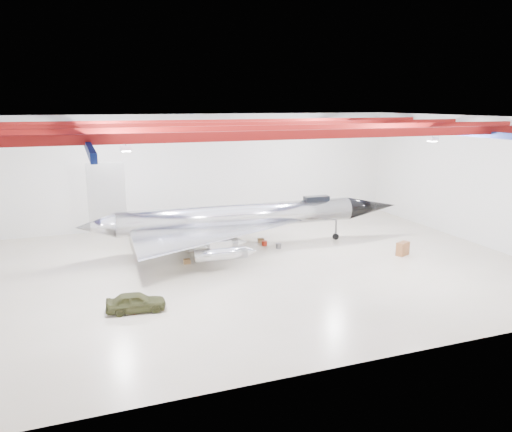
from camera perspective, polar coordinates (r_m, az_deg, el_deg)
name	(u,v)px	position (r m, az deg, el deg)	size (l,w,h in m)	color
floor	(261,266)	(37.81, 0.55, -5.79)	(40.00, 40.00, 0.00)	beige
wall_back	(208,170)	(50.57, -5.50, 5.30)	(40.00, 40.00, 0.00)	silver
wall_right	(477,180)	(47.29, 23.91, 3.74)	(30.00, 30.00, 0.00)	silver
ceiling	(261,118)	(35.85, 0.58, 11.12)	(40.00, 40.00, 0.00)	#0A0F38
ceiling_structure	(261,128)	(35.88, 0.58, 10.04)	(39.50, 29.50, 1.08)	maroon
jet_aircraft	(239,220)	(41.75, -1.97, -0.41)	(28.11, 16.64, 7.67)	silver
jeep	(136,302)	(30.68, -13.56, -9.53)	(1.39, 3.47, 1.18)	#3B3E1F
desk	(403,249)	(42.11, 16.43, -3.60)	(1.18, 0.59, 1.08)	brown
crate_ply	(187,261)	(38.77, -7.90, -5.16)	(0.51, 0.41, 0.36)	olive
toolbox_red	(198,236)	(46.17, -6.69, -2.23)	(0.42, 0.33, 0.29)	maroon
engine_drum	(279,246)	(42.40, 2.60, -3.44)	(0.46, 0.46, 0.41)	#59595B
parts_bin	(261,240)	(44.13, 0.56, -2.80)	(0.53, 0.42, 0.37)	olive
crate_small	(181,241)	(44.56, -8.53, -2.87)	(0.35, 0.28, 0.24)	#59595B
tool_chest	(265,243)	(43.17, 0.98, -3.12)	(0.46, 0.46, 0.42)	maroon
oil_barrel	(230,249)	(41.62, -2.94, -3.75)	(0.58, 0.47, 0.41)	olive
spares_box	(221,239)	(44.85, -4.07, -2.58)	(0.40, 0.40, 0.36)	#59595B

